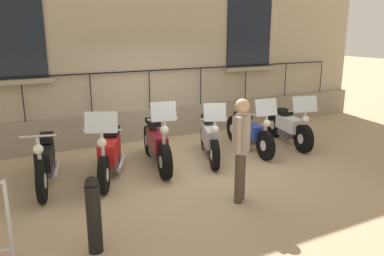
# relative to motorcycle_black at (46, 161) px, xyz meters

# --- Properties ---
(ground_plane) EXTENTS (60.00, 60.00, 0.00)m
(ground_plane) POSITION_rel_motorcycle_black_xyz_m (0.18, 2.78, -0.45)
(ground_plane) COLOR tan
(building_facade) EXTENTS (0.82, 13.89, 6.06)m
(building_facade) POSITION_rel_motorcycle_black_xyz_m (-2.37, 2.78, 2.47)
(building_facade) COLOR tan
(building_facade) RESTS_ON ground_plane
(motorcycle_black) EXTENTS (2.15, 0.74, 1.10)m
(motorcycle_black) POSITION_rel_motorcycle_black_xyz_m (0.00, 0.00, 0.00)
(motorcycle_black) COLOR black
(motorcycle_black) RESTS_ON ground_plane
(motorcycle_red) EXTENTS (2.05, 1.10, 1.42)m
(motorcycle_red) POSITION_rel_motorcycle_black_xyz_m (0.14, 1.13, 0.01)
(motorcycle_red) COLOR black
(motorcycle_red) RESTS_ON ground_plane
(motorcycle_maroon) EXTENTS (2.15, 0.72, 1.46)m
(motorcycle_maroon) POSITION_rel_motorcycle_black_xyz_m (-0.02, 2.15, -0.01)
(motorcycle_maroon) COLOR black
(motorcycle_maroon) RESTS_ON ground_plane
(motorcycle_silver) EXTENTS (1.86, 0.88, 1.34)m
(motorcycle_silver) POSITION_rel_motorcycle_black_xyz_m (0.12, 3.31, -0.01)
(motorcycle_silver) COLOR black
(motorcycle_silver) RESTS_ON ground_plane
(motorcycle_blue) EXTENTS (2.16, 0.66, 1.32)m
(motorcycle_blue) POSITION_rel_motorcycle_black_xyz_m (-0.01, 4.44, -0.02)
(motorcycle_blue) COLOR black
(motorcycle_blue) RESTS_ON ground_plane
(motorcycle_white) EXTENTS (2.01, 0.82, 1.29)m
(motorcycle_white) POSITION_rel_motorcycle_black_xyz_m (0.05, 5.58, -0.02)
(motorcycle_white) COLOR black
(motorcycle_white) RESTS_ON ground_plane
(bollard) EXTENTS (0.18, 0.18, 1.01)m
(bollard) POSITION_rel_motorcycle_black_xyz_m (2.55, 0.22, 0.06)
(bollard) COLOR black
(bollard) RESTS_ON ground_plane
(pedestrian_standing) EXTENTS (0.41, 0.41, 1.70)m
(pedestrian_standing) POSITION_rel_motorcycle_black_xyz_m (2.15, 2.69, 0.51)
(pedestrian_standing) COLOR #47382D
(pedestrian_standing) RESTS_ON ground_plane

